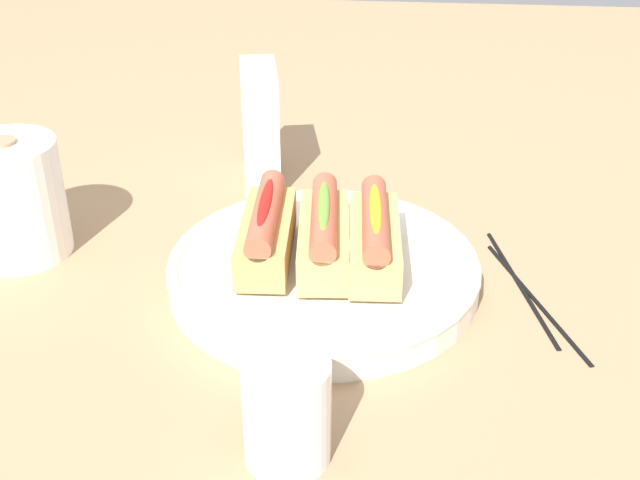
{
  "coord_description": "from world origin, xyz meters",
  "views": [
    {
      "loc": [
        -0.73,
        -0.07,
        0.47
      ],
      "look_at": [
        -0.02,
        0.0,
        0.05
      ],
      "focal_mm": 45.97,
      "sensor_mm": 36.0,
      "label": 1
    }
  ],
  "objects": [
    {
      "name": "napkin_box",
      "position": [
        0.23,
        0.1,
        0.07
      ],
      "size": [
        0.12,
        0.07,
        0.15
      ],
      "primitive_type": "cube",
      "rotation": [
        0.0,
        0.0,
        0.2
      ],
      "color": "white",
      "rests_on": "ground_plane"
    },
    {
      "name": "ground_plane",
      "position": [
        0.0,
        0.0,
        0.0
      ],
      "size": [
        2.4,
        2.4,
        0.0
      ],
      "primitive_type": "plane",
      "color": "#9E7A56"
    },
    {
      "name": "hotdog_front",
      "position": [
        -0.02,
        -0.05,
        0.06
      ],
      "size": [
        0.15,
        0.06,
        0.06
      ],
      "color": "tan",
      "rests_on": "serving_bowl"
    },
    {
      "name": "water_glass",
      "position": [
        -0.26,
        0.01,
        0.04
      ],
      "size": [
        0.07,
        0.07,
        0.09
      ],
      "color": "white",
      "rests_on": "ground_plane"
    },
    {
      "name": "paper_towel_roll",
      "position": [
        0.02,
        0.34,
        0.07
      ],
      "size": [
        0.11,
        0.11,
        0.13
      ],
      "color": "white",
      "rests_on": "ground_plane"
    },
    {
      "name": "hotdog_side",
      "position": [
        -0.01,
        0.06,
        0.06
      ],
      "size": [
        0.15,
        0.06,
        0.06
      ],
      "color": "tan",
      "rests_on": "serving_bowl"
    },
    {
      "name": "chopstick_near",
      "position": [
        0.0,
        -0.2,
        0.0
      ],
      "size": [
        0.22,
        0.05,
        0.01
      ],
      "primitive_type": "cylinder",
      "rotation": [
        0.0,
        1.57,
        0.22
      ],
      "color": "black",
      "rests_on": "ground_plane"
    },
    {
      "name": "hotdog_back",
      "position": [
        -0.02,
        0.0,
        0.06
      ],
      "size": [
        0.15,
        0.06,
        0.06
      ],
      "color": "tan",
      "rests_on": "serving_bowl"
    },
    {
      "name": "chopstick_far",
      "position": [
        -0.03,
        -0.22,
        0.0
      ],
      "size": [
        0.21,
        0.08,
        0.01
      ],
      "primitive_type": "cylinder",
      "rotation": [
        0.0,
        1.57,
        0.35
      ],
      "color": "black",
      "rests_on": "ground_plane"
    },
    {
      "name": "serving_bowl",
      "position": [
        -0.02,
        0.0,
        0.02
      ],
      "size": [
        0.32,
        0.32,
        0.03
      ],
      "color": "silver",
      "rests_on": "ground_plane"
    }
  ]
}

